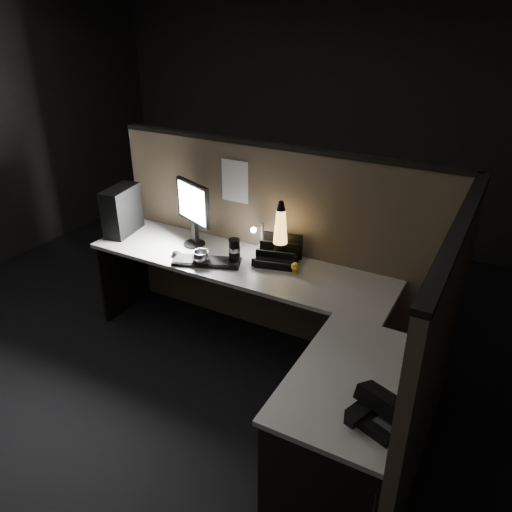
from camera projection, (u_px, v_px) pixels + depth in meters
The scene contains 17 objects.
floor at pixel (213, 396), 3.40m from camera, with size 6.00×6.00×0.00m, color black.
room_shell at pixel (201, 166), 2.67m from camera, with size 6.00×6.00×6.00m.
partition_back at pixel (276, 246), 3.79m from camera, with size 2.66×0.06×1.50m, color brown.
partition_right at pixel (434, 361), 2.57m from camera, with size 0.06×1.66×1.50m, color brown.
desk at pixel (254, 314), 3.26m from camera, with size 2.60×1.60×0.73m.
pc_tower at pixel (122, 211), 3.99m from camera, with size 0.16×0.36×0.38m, color black.
monitor at pixel (193, 208), 3.73m from camera, with size 0.37×0.19×0.50m.
keyboard at pixel (207, 262), 3.58m from camera, with size 0.49×0.16×0.02m, color black.
mouse at pixel (177, 254), 3.68m from camera, with size 0.09×0.06×0.04m, color black.
clip_lamp at pixel (258, 235), 3.70m from camera, with size 0.04×0.17×0.22m.
organizer at pixel (278, 255), 3.59m from camera, with size 0.34×0.31×0.22m.
lava_lamp at pixel (280, 237), 3.53m from camera, with size 0.12×0.12×0.46m.
travel_mug at pixel (234, 252), 3.53m from camera, with size 0.09×0.09×0.19m, color black.
steel_mug at pixel (201, 258), 3.55m from camera, with size 0.12×0.12×0.10m, color silver.
figurine at pixel (295, 267), 3.43m from camera, with size 0.06×0.06×0.06m, color yellow.
pinned_paper at pixel (235, 181), 3.70m from camera, with size 0.22×0.00×0.32m, color white.
desk_phone at pixel (380, 411), 2.21m from camera, with size 0.29×0.28×0.14m.
Camera 1 is at (1.51, -2.14, 2.39)m, focal length 35.00 mm.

